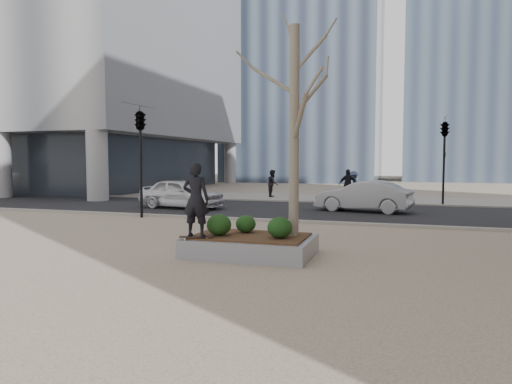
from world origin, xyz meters
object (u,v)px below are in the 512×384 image
(skateboard, at_px, (196,238))
(skateboarder, at_px, (196,199))
(police_car, at_px, (181,193))
(planter, at_px, (251,246))

(skateboard, relative_size, skateboarder, 0.45)
(skateboard, height_order, skateboarder, skateboarder)
(skateboarder, distance_m, police_car, 11.25)
(planter, xyz_separation_m, police_car, (-6.50, 9.10, 0.50))
(skateboard, distance_m, police_car, 11.23)
(skateboard, height_order, police_car, police_car)
(planter, bearing_deg, skateboard, -146.14)
(skateboard, bearing_deg, planter, 14.38)
(planter, relative_size, skateboard, 3.85)
(planter, height_order, skateboarder, skateboarder)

